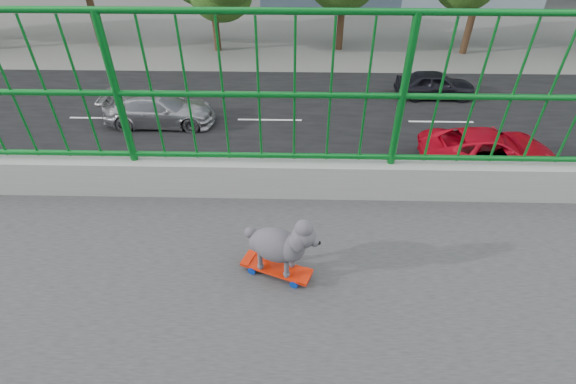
# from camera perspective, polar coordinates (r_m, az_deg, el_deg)

# --- Properties ---
(road) EXTENTS (18.00, 90.00, 0.02)m
(road) POSITION_cam_1_polar(r_m,az_deg,el_deg) (16.94, -3.16, 5.27)
(road) COLOR black
(road) RESTS_ON ground
(railing) EXTENTS (3.00, 24.00, 1.42)m
(railing) POSITION_cam_1_polar(r_m,az_deg,el_deg) (2.57, -29.93, -14.99)
(railing) COLOR gray
(railing) RESTS_ON footbridge
(skateboard) EXTENTS (0.29, 0.48, 0.06)m
(skateboard) POSITION_cam_1_polar(r_m,az_deg,el_deg) (2.69, -1.62, -10.62)
(skateboard) COLOR red
(skateboard) RESTS_ON footbridge
(poodle) EXTENTS (0.31, 0.47, 0.41)m
(poodle) POSITION_cam_1_polar(r_m,az_deg,el_deg) (2.51, -1.16, -7.20)
(poodle) COLOR #312E34
(poodle) RESTS_ON skateboard
(car_0) EXTENTS (1.78, 4.43, 1.51)m
(car_0) POSITION_cam_1_polar(r_m,az_deg,el_deg) (11.14, -7.18, -10.97)
(car_0) COLOR black
(car_0) RESTS_ON ground
(car_2) EXTENTS (2.38, 5.16, 1.44)m
(car_2) POSITION_cam_1_polar(r_m,az_deg,el_deg) (17.64, 26.15, 5.28)
(car_2) COLOR #B90719
(car_2) RESTS_ON ground
(car_3) EXTENTS (2.02, 4.96, 1.44)m
(car_3) POSITION_cam_1_polar(r_m,az_deg,el_deg) (19.82, -17.44, 10.98)
(car_3) COLOR #949499
(car_3) RESTS_ON ground
(car_4) EXTENTS (1.59, 3.95, 1.35)m
(car_4) POSITION_cam_1_polar(r_m,az_deg,el_deg) (22.86, 19.80, 13.92)
(car_4) COLOR black
(car_4) RESTS_ON ground
(car_5) EXTENTS (1.64, 4.71, 1.55)m
(car_5) POSITION_cam_1_polar(r_m,az_deg,el_deg) (12.57, 30.27, -10.13)
(car_5) COLOR #B90719
(car_5) RESTS_ON ground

